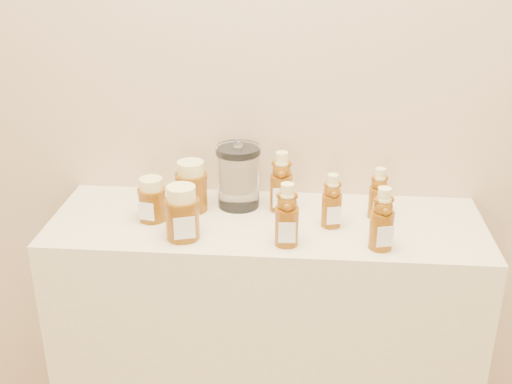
# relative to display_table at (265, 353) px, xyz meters

# --- Properties ---
(wall_back) EXTENTS (3.50, 0.02, 2.70)m
(wall_back) POSITION_rel_display_table_xyz_m (0.00, 0.20, 0.90)
(wall_back) COLOR tan
(wall_back) RESTS_ON ground
(display_table) EXTENTS (1.20, 0.40, 0.90)m
(display_table) POSITION_rel_display_table_xyz_m (0.00, 0.00, 0.00)
(display_table) COLOR beige
(display_table) RESTS_ON ground
(bear_bottle_back_left) EXTENTS (0.07, 0.07, 0.20)m
(bear_bottle_back_left) POSITION_rel_display_table_xyz_m (0.04, 0.08, 0.55)
(bear_bottle_back_left) COLOR #633307
(bear_bottle_back_left) RESTS_ON display_table
(bear_bottle_back_mid) EXTENTS (0.07, 0.07, 0.17)m
(bear_bottle_back_mid) POSITION_rel_display_table_xyz_m (0.18, -0.01, 0.53)
(bear_bottle_back_mid) COLOR #633307
(bear_bottle_back_mid) RESTS_ON display_table
(bear_bottle_back_right) EXTENTS (0.06, 0.06, 0.16)m
(bear_bottle_back_right) POSITION_rel_display_table_xyz_m (0.31, 0.05, 0.53)
(bear_bottle_back_right) COLOR #633307
(bear_bottle_back_right) RESTS_ON display_table
(bear_bottle_front_left) EXTENTS (0.07, 0.07, 0.19)m
(bear_bottle_front_left) POSITION_rel_display_table_xyz_m (0.06, -0.13, 0.55)
(bear_bottle_front_left) COLOR #633307
(bear_bottle_front_left) RESTS_ON display_table
(bear_bottle_front_right) EXTENTS (0.08, 0.08, 0.19)m
(bear_bottle_front_right) POSITION_rel_display_table_xyz_m (0.30, -0.13, 0.54)
(bear_bottle_front_right) COLOR #633307
(bear_bottle_front_right) RESTS_ON display_table
(honey_jar_left) EXTENTS (0.09, 0.09, 0.12)m
(honey_jar_left) POSITION_rel_display_table_xyz_m (-0.31, -0.02, 0.51)
(honey_jar_left) COLOR #633307
(honey_jar_left) RESTS_ON display_table
(honey_jar_back) EXTENTS (0.12, 0.12, 0.15)m
(honey_jar_back) POSITION_rel_display_table_xyz_m (-0.22, 0.06, 0.52)
(honey_jar_back) COLOR #633307
(honey_jar_back) RESTS_ON display_table
(honey_jar_front) EXTENTS (0.12, 0.12, 0.15)m
(honey_jar_front) POSITION_rel_display_table_xyz_m (-0.21, -0.11, 0.52)
(honey_jar_front) COLOR #633307
(honey_jar_front) RESTS_ON display_table
(glass_canister) EXTENTS (0.15, 0.15, 0.20)m
(glass_canister) POSITION_rel_display_table_xyz_m (-0.09, 0.10, 0.55)
(glass_canister) COLOR white
(glass_canister) RESTS_ON display_table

